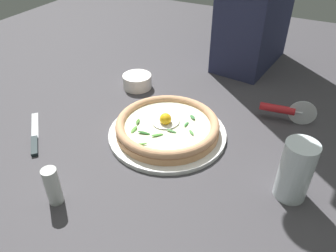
{
  "coord_description": "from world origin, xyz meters",
  "views": [
    {
      "loc": [
        0.64,
        0.33,
        0.55
      ],
      "look_at": [
        0.0,
        0.0,
        0.03
      ],
      "focal_mm": 35.29,
      "sensor_mm": 36.0,
      "label": 1
    }
  ],
  "objects": [
    {
      "name": "pizza_cutter",
      "position": [
        -0.21,
        0.26,
        0.04
      ],
      "size": [
        0.03,
        0.15,
        0.08
      ],
      "color": "silver",
      "rests_on": "ground"
    },
    {
      "name": "ground_plane",
      "position": [
        0.0,
        0.0,
        -0.01
      ],
      "size": [
        2.4,
        2.4,
        0.03
      ],
      "primitive_type": "cube",
      "color": "#3A383C",
      "rests_on": "ground"
    },
    {
      "name": "side_bowl",
      "position": [
        -0.19,
        -0.21,
        0.02
      ],
      "size": [
        0.1,
        0.1,
        0.04
      ],
      "primitive_type": "cylinder",
      "color": "white",
      "rests_on": "ground"
    },
    {
      "name": "pizza_plate",
      "position": [
        0.0,
        0.0,
        0.01
      ],
      "size": [
        0.32,
        0.32,
        0.01
      ],
      "primitive_type": "cylinder",
      "color": "white",
      "rests_on": "ground"
    },
    {
      "name": "drinking_glass",
      "position": [
        0.07,
        0.34,
        0.06
      ],
      "size": [
        0.07,
        0.07,
        0.14
      ],
      "color": "silver",
      "rests_on": "ground"
    },
    {
      "name": "table_knife",
      "position": [
        0.18,
        -0.31,
        0.0
      ],
      "size": [
        0.16,
        0.16,
        0.01
      ],
      "color": "silver",
      "rests_on": "ground"
    },
    {
      "name": "pizza",
      "position": [
        0.0,
        0.0,
        0.03
      ],
      "size": [
        0.28,
        0.28,
        0.05
      ],
      "color": "tan",
      "rests_on": "pizza_plate"
    },
    {
      "name": "pepper_shaker",
      "position": [
        0.32,
        -0.11,
        0.04
      ],
      "size": [
        0.03,
        0.03,
        0.09
      ],
      "primitive_type": "cylinder",
      "color": "silver",
      "rests_on": "ground"
    }
  ]
}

